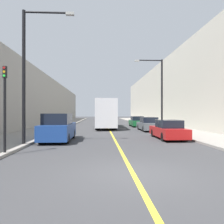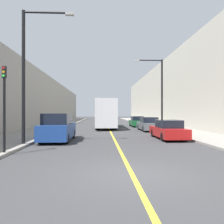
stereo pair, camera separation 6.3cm
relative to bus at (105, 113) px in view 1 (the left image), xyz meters
The scene contains 14 objects.
ground_plane 21.24m from the bus, 88.87° to the right, with size 200.00×200.00×0.00m, color #38383A.
sidewalk_left 11.34m from the bus, 127.77° to the left, with size 3.90×72.00×0.14m, color gray.
sidewalk_right 11.87m from the bus, 49.00° to the left, with size 3.90×72.00×0.14m, color gray.
building_row_left 14.11m from the bus, 140.68° to the left, with size 4.00×72.00×7.82m, color gray.
building_row_right 15.01m from the bus, 37.24° to the left, with size 4.00×72.00×10.61m, color #B7B2A3.
road_center_line 9.06m from the bus, 87.30° to the left, with size 0.16×72.00×0.01m, color gold.
bus is the anchor object (origin of this frame).
parked_suv_left 13.19m from the bus, 105.93° to the right, with size 1.92×4.91×1.94m.
car_right_near 12.79m from the bus, 69.25° to the right, with size 1.78×4.70×1.45m.
car_right_mid 6.60m from the bus, 44.29° to the right, with size 1.79×4.80×1.50m.
car_right_far 5.34m from the bus, 28.65° to the left, with size 1.77×4.58×1.47m.
street_lamp_left 16.02m from the bus, 108.21° to the right, with size 3.09×0.24×7.97m.
street_lamp_right 8.01m from the bus, 40.47° to the right, with size 3.09×0.24×7.61m.
traffic_light 18.52m from the bus, 106.02° to the right, with size 0.16×0.18×4.03m.
Camera 1 is at (-1.08, -7.08, 2.01)m, focal length 35.00 mm.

